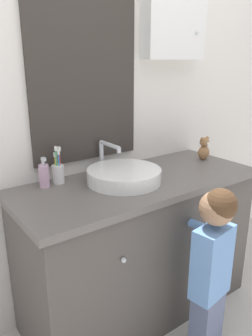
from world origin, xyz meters
TOP-DOWN VIEW (x-y plane):
  - wall_back at (0.01, 0.62)m, footprint 3.20×0.18m
  - vanity_counter at (0.00, 0.32)m, footprint 1.34×0.56m
  - sink_basin at (-0.09, 0.34)m, footprint 0.38×0.43m
  - toothbrush_holder at (-0.37, 0.52)m, footprint 0.06×0.06m
  - soap_dispenser at (-0.45, 0.51)m, footprint 0.05×0.05m
  - child_figure at (0.08, -0.12)m, footprint 0.21×0.44m
  - teddy_bear at (0.56, 0.37)m, footprint 0.08×0.07m

SIDE VIEW (x-z plane):
  - vanity_counter at x=0.00m, z-range 0.00..0.82m
  - child_figure at x=0.08m, z-range 0.08..0.97m
  - sink_basin at x=-0.09m, z-range 0.76..0.94m
  - toothbrush_holder at x=-0.37m, z-range 0.77..0.97m
  - soap_dispenser at x=-0.45m, z-range 0.80..0.95m
  - teddy_bear at x=0.56m, z-range 0.81..0.96m
  - wall_back at x=0.01m, z-range 0.03..2.53m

